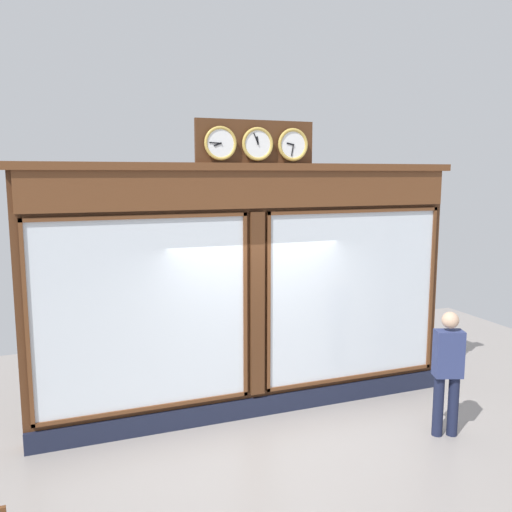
# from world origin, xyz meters

# --- Properties ---
(shop_facade) EXTENTS (6.31, 0.42, 4.17)m
(shop_facade) POSITION_xyz_m (-0.00, -0.13, 1.82)
(shop_facade) COLOR #4C2B16
(shop_facade) RESTS_ON ground_plane
(pedestrian) EXTENTS (0.41, 0.33, 1.69)m
(pedestrian) POSITION_xyz_m (-2.14, 1.46, 0.93)
(pedestrian) COLOR #191E38
(pedestrian) RESTS_ON ground_plane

